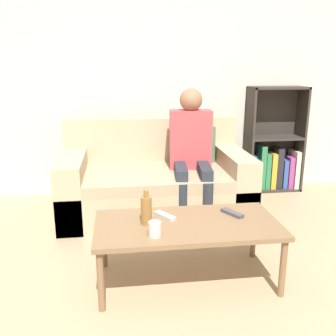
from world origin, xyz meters
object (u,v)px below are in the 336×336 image
(bottle, at_px, (146,210))
(tv_remote_0, at_px, (165,216))
(coffee_table, at_px, (187,228))
(tv_remote_1, at_px, (232,213))
(couch, at_px, (155,182))
(cup_near, at_px, (155,229))
(person_adult, at_px, (191,144))
(bookshelf, at_px, (273,153))

(bottle, bearing_deg, tv_remote_0, 34.27)
(coffee_table, height_order, tv_remote_1, tv_remote_1)
(couch, bearing_deg, tv_remote_1, -71.24)
(cup_near, xyz_separation_m, bottle, (-0.03, 0.18, 0.05))
(coffee_table, relative_size, person_adult, 0.99)
(person_adult, distance_m, bottle, 1.27)
(person_adult, xyz_separation_m, tv_remote_0, (-0.38, -1.07, -0.25))
(tv_remote_0, bearing_deg, person_adult, 37.30)
(person_adult, relative_size, bottle, 5.25)
(cup_near, bearing_deg, bottle, 100.73)
(coffee_table, distance_m, person_adult, 1.23)
(tv_remote_0, relative_size, tv_remote_1, 0.98)
(person_adult, bearing_deg, tv_remote_1, -80.59)
(coffee_table, distance_m, tv_remote_1, 0.33)
(couch, distance_m, bottle, 1.27)
(tv_remote_1, bearing_deg, bookshelf, 29.45)
(couch, height_order, cup_near, couch)
(bookshelf, relative_size, tv_remote_1, 6.68)
(coffee_table, xyz_separation_m, cup_near, (-0.22, -0.17, 0.08))
(tv_remote_0, height_order, bottle, bottle)
(couch, height_order, tv_remote_0, couch)
(tv_remote_0, height_order, tv_remote_1, same)
(couch, xyz_separation_m, bookshelf, (1.37, 0.48, 0.13))
(coffee_table, relative_size, bottle, 5.22)
(couch, distance_m, tv_remote_0, 1.17)
(coffee_table, bearing_deg, bookshelf, 53.51)
(cup_near, distance_m, tv_remote_0, 0.29)
(couch, relative_size, person_adult, 1.48)
(tv_remote_0, relative_size, bottle, 0.76)
(person_adult, height_order, tv_remote_0, person_adult)
(tv_remote_1, distance_m, bottle, 0.58)
(bottle, bearing_deg, bookshelf, 48.16)
(tv_remote_1, bearing_deg, tv_remote_0, 148.41)
(bookshelf, bearing_deg, cup_near, -128.36)
(cup_near, bearing_deg, bookshelf, 51.64)
(bookshelf, height_order, person_adult, person_adult)
(couch, relative_size, bottle, 7.76)
(coffee_table, height_order, bottle, bottle)
(couch, relative_size, bookshelf, 1.50)
(person_adult, bearing_deg, bookshelf, 34.30)
(bookshelf, relative_size, coffee_table, 0.99)
(couch, xyz_separation_m, bottle, (-0.18, -1.24, 0.22))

